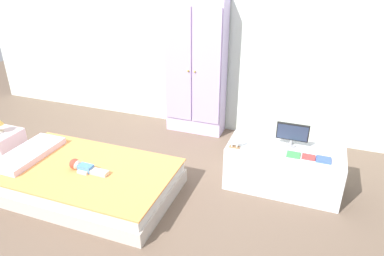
{
  "coord_description": "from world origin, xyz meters",
  "views": [
    {
      "loc": [
        1.36,
        -2.39,
        1.98
      ],
      "look_at": [
        0.34,
        0.35,
        0.55
      ],
      "focal_mm": 32.62,
      "sensor_mm": 36.0,
      "label": 1
    }
  ],
  "objects_px": {
    "rocking_horse_toy": "(236,142)",
    "book_green": "(293,155)",
    "bed": "(86,180)",
    "book_blue": "(324,160)",
    "doll": "(82,166)",
    "wardrobe": "(196,68)",
    "tv_stand": "(283,169)",
    "book_red": "(309,157)",
    "tv_monitor": "(292,133)",
    "nightstand": "(3,148)"
  },
  "relations": [
    {
      "from": "rocking_horse_toy",
      "to": "book_blue",
      "type": "height_order",
      "value": "rocking_horse_toy"
    },
    {
      "from": "wardrobe",
      "to": "rocking_horse_toy",
      "type": "distance_m",
      "value": 1.33
    },
    {
      "from": "tv_monitor",
      "to": "book_green",
      "type": "height_order",
      "value": "tv_monitor"
    },
    {
      "from": "rocking_horse_toy",
      "to": "book_red",
      "type": "bearing_deg",
      "value": 3.63
    },
    {
      "from": "tv_monitor",
      "to": "rocking_horse_toy",
      "type": "bearing_deg",
      "value": -155.62
    },
    {
      "from": "book_green",
      "to": "book_blue",
      "type": "bearing_deg",
      "value": 0.0
    },
    {
      "from": "nightstand",
      "to": "book_green",
      "type": "distance_m",
      "value": 2.93
    },
    {
      "from": "tv_stand",
      "to": "tv_monitor",
      "type": "distance_m",
      "value": 0.35
    },
    {
      "from": "tv_stand",
      "to": "book_red",
      "type": "xyz_separation_m",
      "value": [
        0.2,
        -0.1,
        0.22
      ]
    },
    {
      "from": "nightstand",
      "to": "tv_stand",
      "type": "distance_m",
      "value": 2.86
    },
    {
      "from": "bed",
      "to": "doll",
      "type": "distance_m",
      "value": 0.17
    },
    {
      "from": "bed",
      "to": "nightstand",
      "type": "relative_size",
      "value": 4.43
    },
    {
      "from": "book_red",
      "to": "tv_stand",
      "type": "bearing_deg",
      "value": 154.42
    },
    {
      "from": "doll",
      "to": "nightstand",
      "type": "height_order",
      "value": "nightstand"
    },
    {
      "from": "bed",
      "to": "book_green",
      "type": "relative_size",
      "value": 14.36
    },
    {
      "from": "nightstand",
      "to": "bed",
      "type": "bearing_deg",
      "value": -5.92
    },
    {
      "from": "wardrobe",
      "to": "tv_monitor",
      "type": "bearing_deg",
      "value": -34.12
    },
    {
      "from": "bed",
      "to": "book_green",
      "type": "height_order",
      "value": "book_green"
    },
    {
      "from": "rocking_horse_toy",
      "to": "book_green",
      "type": "height_order",
      "value": "rocking_horse_toy"
    },
    {
      "from": "book_red",
      "to": "wardrobe",
      "type": "bearing_deg",
      "value": 144.26
    },
    {
      "from": "book_red",
      "to": "tv_monitor",
      "type": "bearing_deg",
      "value": 134.19
    },
    {
      "from": "book_green",
      "to": "book_red",
      "type": "xyz_separation_m",
      "value": [
        0.13,
        0.0,
        0.0
      ]
    },
    {
      "from": "book_green",
      "to": "tv_monitor",
      "type": "bearing_deg",
      "value": 103.22
    },
    {
      "from": "tv_monitor",
      "to": "book_blue",
      "type": "height_order",
      "value": "tv_monitor"
    },
    {
      "from": "nightstand",
      "to": "book_green",
      "type": "xyz_separation_m",
      "value": [
        2.88,
        0.47,
        0.25
      ]
    },
    {
      "from": "wardrobe",
      "to": "tv_stand",
      "type": "bearing_deg",
      "value": -37.27
    },
    {
      "from": "doll",
      "to": "rocking_horse_toy",
      "type": "relative_size",
      "value": 3.27
    },
    {
      "from": "tv_stand",
      "to": "rocking_horse_toy",
      "type": "height_order",
      "value": "rocking_horse_toy"
    },
    {
      "from": "nightstand",
      "to": "tv_stand",
      "type": "height_order",
      "value": "tv_stand"
    },
    {
      "from": "doll",
      "to": "tv_monitor",
      "type": "bearing_deg",
      "value": 24.47
    },
    {
      "from": "doll",
      "to": "tv_stand",
      "type": "bearing_deg",
      "value": 22.86
    },
    {
      "from": "tv_stand",
      "to": "book_blue",
      "type": "height_order",
      "value": "book_blue"
    },
    {
      "from": "book_green",
      "to": "bed",
      "type": "bearing_deg",
      "value": -161.82
    },
    {
      "from": "wardrobe",
      "to": "book_blue",
      "type": "height_order",
      "value": "wardrobe"
    },
    {
      "from": "book_blue",
      "to": "tv_monitor",
      "type": "bearing_deg",
      "value": 149.36
    },
    {
      "from": "tv_monitor",
      "to": "nightstand",
      "type": "bearing_deg",
      "value": -167.23
    },
    {
      "from": "bed",
      "to": "book_blue",
      "type": "bearing_deg",
      "value": 16.07
    },
    {
      "from": "doll",
      "to": "rocking_horse_toy",
      "type": "height_order",
      "value": "rocking_horse_toy"
    },
    {
      "from": "tv_monitor",
      "to": "tv_stand",
      "type": "bearing_deg",
      "value": -116.81
    },
    {
      "from": "tv_stand",
      "to": "book_green",
      "type": "height_order",
      "value": "book_green"
    },
    {
      "from": "bed",
      "to": "wardrobe",
      "type": "height_order",
      "value": "wardrobe"
    },
    {
      "from": "doll",
      "to": "wardrobe",
      "type": "xyz_separation_m",
      "value": [
        0.51,
        1.62,
        0.53
      ]
    },
    {
      "from": "rocking_horse_toy",
      "to": "doll",
      "type": "bearing_deg",
      "value": -155.49
    },
    {
      "from": "book_red",
      "to": "doll",
      "type": "bearing_deg",
      "value": -162.0
    },
    {
      "from": "wardrobe",
      "to": "book_green",
      "type": "bearing_deg",
      "value": -38.37
    },
    {
      "from": "tv_stand",
      "to": "doll",
      "type": "bearing_deg",
      "value": -157.14
    },
    {
      "from": "tv_stand",
      "to": "book_green",
      "type": "distance_m",
      "value": 0.25
    },
    {
      "from": "doll",
      "to": "book_red",
      "type": "distance_m",
      "value": 2.01
    },
    {
      "from": "tv_monitor",
      "to": "book_red",
      "type": "height_order",
      "value": "tv_monitor"
    },
    {
      "from": "book_green",
      "to": "tv_stand",
      "type": "bearing_deg",
      "value": 128.46
    }
  ]
}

